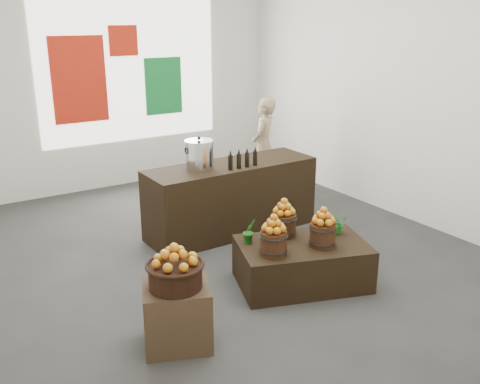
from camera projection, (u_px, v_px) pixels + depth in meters
ground at (220, 253)px, 6.87m from camera, size 7.00×7.00×0.00m
back_wall at (113, 71)px, 9.03m from camera, size 6.00×0.04×4.00m
back_opening at (130, 71)px, 9.17m from camera, size 3.20×0.02×2.40m
deco_red_left at (79, 80)px, 8.73m from camera, size 0.90×0.04×1.40m
deco_green_right at (163, 86)px, 9.57m from camera, size 0.70×0.04×1.00m
deco_red_upper at (123, 41)px, 8.95m from camera, size 0.50×0.04×0.50m
crate at (177, 316)px, 4.86m from camera, size 0.74×0.67×0.60m
wicker_basket at (175, 276)px, 4.74m from camera, size 0.48×0.48×0.22m
apples_in_basket at (174, 254)px, 4.67m from camera, size 0.37×0.37×0.20m
display_table at (302, 263)px, 6.02m from camera, size 1.63×1.29×0.49m
apple_bucket_front_left at (273, 243)px, 5.63m from camera, size 0.28×0.28×0.26m
apples_in_bucket_front_left at (274, 223)px, 5.56m from camera, size 0.21×0.21×0.19m
apple_bucket_front_right at (323, 235)px, 5.84m from camera, size 0.28×0.28×0.26m
apples_in_bucket_front_right at (324, 215)px, 5.77m from camera, size 0.21×0.21×0.19m
apple_bucket_rear at (284, 225)px, 6.11m from camera, size 0.28×0.28×0.26m
apples_in_bucket_rear at (284, 207)px, 6.04m from camera, size 0.21×0.21×0.19m
herb_garnish_right at (337, 223)px, 6.19m from camera, size 0.26×0.24×0.26m
herb_garnish_left at (249, 231)px, 5.92m from camera, size 0.16×0.14×0.28m
counter at (231, 198)px, 7.42m from camera, size 2.41×0.79×0.98m
stock_pot_left at (199, 156)px, 6.95m from camera, size 0.37×0.37×0.37m
oil_cruets at (241, 158)px, 7.03m from camera, size 0.35×0.07×0.27m
shopper at (263, 146)px, 8.95m from camera, size 0.71×0.67×1.63m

